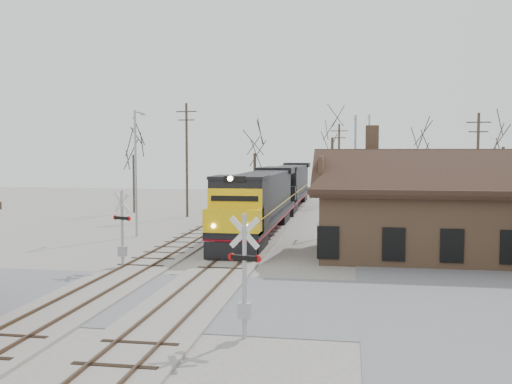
# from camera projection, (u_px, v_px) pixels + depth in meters

# --- Properties ---
(ground) EXTENTS (140.00, 140.00, 0.00)m
(ground) POSITION_uv_depth(u_px,v_px,m) (191.00, 299.00, 24.19)
(ground) COLOR #A39E93
(ground) RESTS_ON ground
(road) EXTENTS (60.00, 9.00, 0.03)m
(road) POSITION_uv_depth(u_px,v_px,m) (191.00, 299.00, 24.19)
(road) COLOR slate
(road) RESTS_ON ground
(track_main) EXTENTS (3.40, 90.00, 0.24)m
(track_main) POSITION_uv_depth(u_px,v_px,m) (251.00, 242.00, 38.96)
(track_main) COLOR #A39E93
(track_main) RESTS_ON ground
(track_siding) EXTENTS (3.40, 90.00, 0.24)m
(track_siding) POSITION_uv_depth(u_px,v_px,m) (187.00, 241.00, 39.68)
(track_siding) COLOR #A39E93
(track_siding) RESTS_ON ground
(depot) EXTENTS (15.20, 9.31, 7.90)m
(depot) POSITION_uv_depth(u_px,v_px,m) (440.00, 216.00, 33.93)
(depot) COLOR #936B4C
(depot) RESTS_ON ground
(locomotive_lead) EXTENTS (3.26, 21.82, 4.85)m
(locomotive_lead) POSITION_uv_depth(u_px,v_px,m) (258.00, 202.00, 42.10)
(locomotive_lead) COLOR black
(locomotive_lead) RESTS_ON ground
(locomotive_trailing) EXTENTS (3.26, 21.82, 4.59)m
(locomotive_trailing) POSITION_uv_depth(u_px,v_px,m) (289.00, 185.00, 63.86)
(locomotive_trailing) COLOR black
(locomotive_trailing) RESTS_ON ground
(crossbuck_near) EXTENTS (1.18, 0.37, 4.19)m
(crossbuck_near) POSITION_uv_depth(u_px,v_px,m) (245.00, 280.00, 18.97)
(crossbuck_near) COLOR #A5A8AD
(crossbuck_near) RESTS_ON ground
(crossbuck_far) EXTENTS (1.15, 0.50, 4.20)m
(crossbuck_far) POSITION_uv_depth(u_px,v_px,m) (122.00, 232.00, 30.33)
(crossbuck_far) COLOR #A5A8AD
(crossbuck_far) RESTS_ON ground
(streetlight_a) EXTENTS (0.25, 2.04, 9.29)m
(streetlight_a) POSITION_uv_depth(u_px,v_px,m) (136.00, 166.00, 41.98)
(streetlight_a) COLOR #A5A8AD
(streetlight_a) RESTS_ON ground
(streetlight_b) EXTENTS (0.25, 2.04, 9.11)m
(streetlight_b) POSITION_uv_depth(u_px,v_px,m) (355.00, 167.00, 44.79)
(streetlight_b) COLOR #A5A8AD
(streetlight_b) RESTS_ON ground
(streetlight_c) EXTENTS (0.25, 2.04, 9.85)m
(streetlight_c) POSITION_uv_depth(u_px,v_px,m) (369.00, 160.00, 54.93)
(streetlight_c) COLOR #A5A8AD
(streetlight_c) RESTS_ON ground
(utility_pole_a) EXTENTS (2.00, 0.24, 10.90)m
(utility_pole_a) POSITION_uv_depth(u_px,v_px,m) (187.00, 158.00, 54.59)
(utility_pole_a) COLOR #382D23
(utility_pole_a) RESTS_ON ground
(utility_pole_b) EXTENTS (2.00, 0.24, 9.49)m
(utility_pole_b) POSITION_uv_depth(u_px,v_px,m) (339.00, 163.00, 66.27)
(utility_pole_b) COLOR #382D23
(utility_pole_b) RESTS_ON ground
(utility_pole_c) EXTENTS (2.00, 0.24, 9.56)m
(utility_pole_c) POSITION_uv_depth(u_px,v_px,m) (477.00, 167.00, 48.42)
(utility_pole_c) COLOR #382D23
(utility_pole_c) RESTS_ON ground
(tree_a) EXTENTS (3.99, 3.99, 9.77)m
(tree_a) POSITION_uv_depth(u_px,v_px,m) (134.00, 145.00, 58.35)
(tree_a) COLOR #382D23
(tree_a) RESTS_ON ground
(tree_b) EXTENTS (4.09, 4.09, 10.01)m
(tree_b) POSITION_uv_depth(u_px,v_px,m) (255.00, 144.00, 63.85)
(tree_b) COLOR #382D23
(tree_b) RESTS_ON ground
(tree_c) EXTENTS (5.32, 5.32, 13.04)m
(tree_c) POSITION_uv_depth(u_px,v_px,m) (332.00, 127.00, 68.18)
(tree_c) COLOR #382D23
(tree_c) RESTS_ON ground
(tree_d) EXTENTS (3.98, 3.98, 9.76)m
(tree_d) POSITION_uv_depth(u_px,v_px,m) (420.00, 145.00, 60.63)
(tree_d) COLOR #382D23
(tree_d) RESTS_ON ground
(tree_e) EXTENTS (4.52, 4.52, 11.07)m
(tree_e) POSITION_uv_depth(u_px,v_px,m) (504.00, 136.00, 57.07)
(tree_e) COLOR #382D23
(tree_e) RESTS_ON ground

